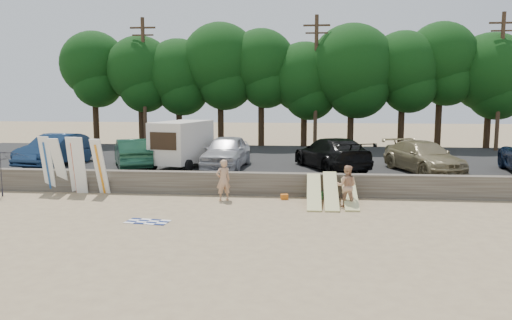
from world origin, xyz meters
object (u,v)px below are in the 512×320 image
object	(u,v)px
box_trailer	(182,142)
car_2	(226,152)
car_1	(132,153)
car_0	(56,150)
car_3	(331,153)
beachgoer_a	(223,180)
cooler	(318,195)
car_4	(423,157)
beach_umbrella	(1,173)
beachgoer_b	(347,186)

from	to	relation	value
box_trailer	car_2	xyz separation A→B (m)	(2.23, 0.22, -0.50)
car_1	car_0	bearing A→B (deg)	-30.20
car_3	beachgoer_a	world-z (taller)	car_3
box_trailer	car_0	xyz separation A→B (m)	(-6.84, 0.31, -0.50)
car_3	beachgoer_a	xyz separation A→B (m)	(-4.69, -4.62, -0.63)
car_2	cooler	world-z (taller)	car_2
car_4	beach_umbrella	size ratio (longest dim) A/B	2.24
car_2	cooler	size ratio (longest dim) A/B	12.72
beachgoer_b	car_4	bearing A→B (deg)	-119.18
beach_umbrella	cooler	bearing A→B (deg)	3.71
car_2	car_0	bearing A→B (deg)	-177.74
box_trailer	car_2	distance (m)	2.29
car_0	beachgoer_b	xyz separation A→B (m)	(14.69, -5.36, -0.69)
car_2	beach_umbrella	world-z (taller)	car_2
car_4	beachgoer_b	size ratio (longest dim) A/B	3.08
box_trailer	car_3	world-z (taller)	box_trailer
car_0	cooler	size ratio (longest dim) A/B	13.07
box_trailer	car_1	xyz separation A→B (m)	(-2.56, -0.09, -0.59)
car_3	beach_umbrella	bearing A→B (deg)	-4.17
car_1	beach_umbrella	size ratio (longest dim) A/B	1.96
car_0	box_trailer	bearing A→B (deg)	5.97
beachgoer_b	beachgoer_a	bearing A→B (deg)	2.65
car_0	car_2	distance (m)	9.06
box_trailer	beachgoer_a	size ratio (longest dim) A/B	2.34
beach_umbrella	car_4	bearing A→B (deg)	12.89
car_0	car_1	distance (m)	4.29
car_2	car_4	bearing A→B (deg)	-0.28
car_4	beach_umbrella	world-z (taller)	car_4
box_trailer	beachgoer_a	bearing A→B (deg)	-43.07
box_trailer	car_4	bearing A→B (deg)	12.39
beach_umbrella	beachgoer_b	bearing A→B (deg)	-1.90
beachgoer_a	cooler	world-z (taller)	beachgoer_a
box_trailer	car_3	bearing A→B (deg)	15.94
car_1	car_4	distance (m)	14.40
beachgoer_a	car_4	bearing A→B (deg)	174.92
car_0	cooler	xyz separation A→B (m)	(13.61, -4.00, -1.36)
beachgoer_a	cooler	bearing A→B (deg)	160.15
car_1	cooler	bearing A→B (deg)	134.03
beachgoer_a	cooler	distance (m)	4.06
box_trailer	car_2	world-z (taller)	box_trailer
car_2	cooler	bearing A→B (deg)	-37.86
box_trailer	beachgoer_b	bearing A→B (deg)	-18.93
car_2	beachgoer_b	world-z (taller)	car_2
beachgoer_a	cooler	size ratio (longest dim) A/B	4.54
car_3	beachgoer_b	size ratio (longest dim) A/B	3.30
box_trailer	car_0	size ratio (longest dim) A/B	0.81
beachgoer_b	cooler	size ratio (longest dim) A/B	4.35
box_trailer	car_3	size ratio (longest dim) A/B	0.74
beachgoer_a	car_0	bearing A→B (deg)	-54.94
beachgoer_a	beach_umbrella	world-z (taller)	beach_umbrella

